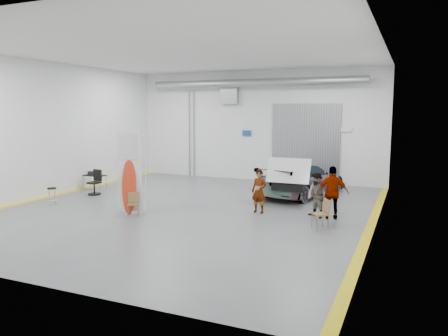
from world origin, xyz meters
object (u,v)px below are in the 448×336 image
at_px(sedan_car, 302,179).
at_px(person_c, 333,193).
at_px(folding_chair_near, 133,209).
at_px(surfboard_display, 127,178).
at_px(work_table, 94,175).
at_px(folding_chair_far, 320,220).
at_px(person_a, 259,191).
at_px(person_b, 317,195).
at_px(shop_stool, 52,197).
at_px(office_chair, 95,184).

xyz_separation_m(sedan_car, person_c, (2.00, -3.90, 0.20)).
xyz_separation_m(person_c, folding_chair_near, (-6.77, -2.44, -0.69)).
relative_size(surfboard_display, folding_chair_near, 3.92).
bearing_deg(work_table, sedan_car, 14.32).
xyz_separation_m(person_c, work_table, (-11.78, 1.40, -0.25)).
bearing_deg(folding_chair_near, folding_chair_far, -19.96).
bearing_deg(folding_chair_near, surfboard_display, 123.94).
xyz_separation_m(person_a, folding_chair_far, (2.57, -1.36, -0.52)).
bearing_deg(person_a, person_b, 11.85).
xyz_separation_m(shop_stool, work_table, (-0.93, 3.67, 0.34)).
relative_size(sedan_car, surfboard_display, 1.56).
bearing_deg(sedan_car, person_a, 96.34).
relative_size(sedan_car, folding_chair_far, 5.30).
bearing_deg(surfboard_display, sedan_car, 34.98).
height_order(surfboard_display, folding_chair_near, surfboard_display).
height_order(person_a, office_chair, person_a).
height_order(person_b, surfboard_display, surfboard_display).
bearing_deg(folding_chair_far, person_a, -154.47).
distance_m(sedan_car, shop_stool, 10.79).
bearing_deg(surfboard_display, shop_stool, 165.37).
distance_m(person_b, folding_chair_far, 1.64).
relative_size(work_table, office_chair, 1.00).
distance_m(person_c, office_chair, 10.80).
bearing_deg(sedan_car, folding_chair_near, 69.08).
xyz_separation_m(person_b, shop_stool, (-10.30, -2.25, -0.45)).
distance_m(sedan_car, person_b, 4.18).
distance_m(surfboard_display, folding_chair_near, 1.15).
bearing_deg(person_a, folding_chair_near, -142.58).
bearing_deg(office_chair, work_table, 136.27).
relative_size(person_a, person_c, 0.87).
height_order(person_a, work_table, person_a).
bearing_deg(person_b, folding_chair_near, -124.48).
xyz_separation_m(folding_chair_far, work_table, (-11.66, 2.92, 0.40)).
bearing_deg(surfboard_display, person_c, 2.32).
bearing_deg(folding_chair_far, person_c, 138.86).
relative_size(shop_stool, work_table, 0.65).
distance_m(person_c, shop_stool, 11.10).
distance_m(person_a, person_c, 2.70).
distance_m(person_b, folding_chair_near, 6.69).
relative_size(person_b, office_chair, 1.45).
distance_m(sedan_car, surfboard_display, 8.03).
xyz_separation_m(sedan_car, work_table, (-9.78, -2.50, -0.05)).
xyz_separation_m(surfboard_display, folding_chair_near, (0.37, -0.20, -1.08)).
distance_m(person_a, surfboard_display, 4.93).
bearing_deg(office_chair, folding_chair_near, -29.92).
relative_size(person_a, folding_chair_far, 1.69).
xyz_separation_m(surfboard_display, work_table, (-4.65, 3.64, -0.64)).
xyz_separation_m(person_b, work_table, (-11.23, 1.42, -0.11)).
relative_size(folding_chair_far, shop_stool, 1.33).
xyz_separation_m(sedan_car, folding_chair_far, (1.88, -5.42, -0.45)).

